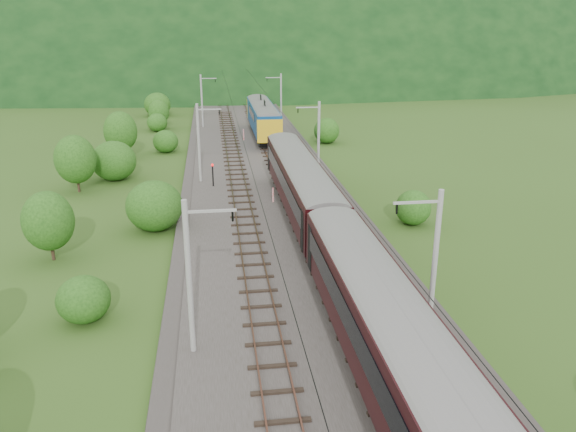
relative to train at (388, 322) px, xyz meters
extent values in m
plane|color=#2E4917|center=(-2.40, 4.44, -3.80)|extent=(600.00, 600.00, 0.00)
cube|color=#38332D|center=(-2.40, 14.44, -3.65)|extent=(14.00, 220.00, 0.30)
cube|color=#512F23|center=(-5.52, 14.44, -3.31)|extent=(0.08, 220.00, 0.15)
cube|color=#512F23|center=(-4.08, 14.44, -3.31)|extent=(0.08, 220.00, 0.15)
cube|color=black|center=(-4.80, 14.44, -3.44)|extent=(2.40, 220.00, 0.12)
cube|color=#512F23|center=(-0.72, 14.44, -3.31)|extent=(0.08, 220.00, 0.15)
cube|color=#512F23|center=(0.72, 14.44, -3.31)|extent=(0.08, 220.00, 0.15)
cube|color=black|center=(0.00, 14.44, -3.44)|extent=(2.40, 220.00, 0.12)
cylinder|color=gray|center=(-8.60, 4.44, 0.50)|extent=(0.28, 0.28, 8.00)
cube|color=gray|center=(-7.40, 4.44, 3.90)|extent=(2.40, 0.12, 0.12)
cylinder|color=black|center=(-6.40, 4.44, 3.60)|extent=(0.10, 0.10, 0.50)
cylinder|color=gray|center=(-8.60, 36.44, 0.50)|extent=(0.28, 0.28, 8.00)
cube|color=gray|center=(-7.40, 36.44, 3.90)|extent=(2.40, 0.12, 0.12)
cylinder|color=black|center=(-6.40, 36.44, 3.60)|extent=(0.10, 0.10, 0.50)
cylinder|color=gray|center=(-8.60, 68.44, 0.50)|extent=(0.28, 0.28, 8.00)
cube|color=gray|center=(-7.40, 68.44, 3.90)|extent=(2.40, 0.12, 0.12)
cylinder|color=black|center=(-6.40, 68.44, 3.60)|extent=(0.10, 0.10, 0.50)
cylinder|color=gray|center=(-8.60, 100.44, 0.50)|extent=(0.28, 0.28, 8.00)
cube|color=gray|center=(-7.40, 100.44, 3.90)|extent=(2.40, 0.12, 0.12)
cylinder|color=black|center=(-6.40, 100.44, 3.60)|extent=(0.10, 0.10, 0.50)
cylinder|color=gray|center=(-8.60, 132.44, 0.50)|extent=(0.28, 0.28, 8.00)
cube|color=gray|center=(-7.40, 132.44, 3.90)|extent=(2.40, 0.12, 0.12)
cylinder|color=black|center=(-6.40, 132.44, 3.60)|extent=(0.10, 0.10, 0.50)
cylinder|color=gray|center=(3.80, 4.44, 0.50)|extent=(0.28, 0.28, 8.00)
cube|color=gray|center=(2.60, 4.44, 3.90)|extent=(2.40, 0.12, 0.12)
cylinder|color=black|center=(1.60, 4.44, 3.60)|extent=(0.10, 0.10, 0.50)
cylinder|color=gray|center=(3.80, 36.44, 0.50)|extent=(0.28, 0.28, 8.00)
cube|color=gray|center=(2.60, 36.44, 3.90)|extent=(2.40, 0.12, 0.12)
cylinder|color=black|center=(1.60, 36.44, 3.60)|extent=(0.10, 0.10, 0.50)
cylinder|color=gray|center=(3.80, 68.44, 0.50)|extent=(0.28, 0.28, 8.00)
cube|color=gray|center=(2.60, 68.44, 3.90)|extent=(2.40, 0.12, 0.12)
cylinder|color=black|center=(1.60, 68.44, 3.60)|extent=(0.10, 0.10, 0.50)
cylinder|color=gray|center=(3.80, 100.44, 0.50)|extent=(0.28, 0.28, 8.00)
cube|color=gray|center=(2.60, 100.44, 3.90)|extent=(2.40, 0.12, 0.12)
cylinder|color=black|center=(1.60, 100.44, 3.60)|extent=(0.10, 0.10, 0.50)
cylinder|color=gray|center=(3.80, 132.44, 0.50)|extent=(0.28, 0.28, 8.00)
cube|color=gray|center=(2.60, 132.44, 3.90)|extent=(2.40, 0.12, 0.12)
cylinder|color=black|center=(1.60, 132.44, 3.60)|extent=(0.10, 0.10, 0.50)
cylinder|color=black|center=(-4.80, 14.44, 3.30)|extent=(0.03, 198.00, 0.03)
cylinder|color=black|center=(0.00, 14.44, 3.30)|extent=(0.03, 198.00, 0.03)
ellipsoid|color=black|center=(-2.40, 264.44, -3.80)|extent=(504.00, 360.00, 244.00)
cube|color=black|center=(0.00, -0.11, -0.62)|extent=(3.16, 23.95, 3.27)
cylinder|color=slate|center=(0.00, -0.11, 0.85)|extent=(3.16, 23.83, 3.16)
cube|color=black|center=(-1.60, -0.11, -0.23)|extent=(0.05, 21.08, 1.25)
cube|color=black|center=(1.60, -0.11, -0.23)|extent=(0.05, 21.08, 1.25)
cube|color=black|center=(0.00, 8.27, -2.74)|extent=(2.40, 3.48, 0.98)
cube|color=black|center=(0.00, 24.45, -0.62)|extent=(3.16, 23.95, 3.27)
cylinder|color=slate|center=(0.00, 24.45, 0.85)|extent=(3.16, 23.83, 3.16)
cube|color=black|center=(-1.60, 24.45, -0.23)|extent=(0.05, 21.08, 1.25)
cube|color=black|center=(1.60, 24.45, -0.23)|extent=(0.05, 21.08, 1.25)
cube|color=black|center=(0.00, 16.07, -2.74)|extent=(2.40, 3.48, 0.98)
cube|color=black|center=(0.00, 32.84, -2.74)|extent=(2.40, 3.48, 0.98)
cube|color=navy|center=(0.00, 58.82, -0.62)|extent=(3.16, 19.60, 3.27)
cylinder|color=slate|center=(0.00, 58.82, 0.85)|extent=(3.16, 19.50, 3.16)
cube|color=black|center=(-1.60, 58.82, -0.23)|extent=(0.05, 17.24, 1.25)
cube|color=black|center=(1.60, 58.82, -0.23)|extent=(0.05, 17.24, 1.25)
cube|color=black|center=(0.00, 51.96, -2.74)|extent=(2.40, 3.48, 0.98)
cube|color=black|center=(0.00, 65.68, -2.74)|extent=(2.40, 3.48, 0.98)
cube|color=gold|center=(0.00, 68.42, -0.84)|extent=(3.22, 0.50, 2.94)
cube|color=gold|center=(0.00, 49.22, -0.84)|extent=(3.22, 0.50, 2.94)
cube|color=black|center=(0.00, 61.82, 1.61)|extent=(0.08, 1.60, 0.98)
cylinder|color=red|center=(-2.88, 57.22, -2.76)|extent=(0.16, 0.16, 1.49)
cylinder|color=red|center=(-1.91, 28.37, -2.83)|extent=(0.14, 0.14, 1.35)
cylinder|color=black|center=(-7.32, 34.43, -2.44)|extent=(0.15, 0.15, 2.13)
sphere|color=red|center=(-7.32, 34.43, -1.32)|extent=(0.26, 0.26, 0.26)
ellipsoid|color=#1C4312|center=(-14.74, 8.80, -2.46)|extent=(2.99, 2.99, 2.69)
ellipsoid|color=#1C4312|center=(-12.05, 23.20, -1.76)|extent=(4.54, 4.54, 4.08)
ellipsoid|color=#1C4312|center=(-17.64, 39.16, -1.70)|extent=(4.66, 4.66, 4.20)
ellipsoid|color=#1C4312|center=(-13.19, 51.92, -2.35)|extent=(3.23, 3.23, 2.91)
ellipsoid|color=#1C4312|center=(-15.49, 66.88, -2.42)|extent=(3.07, 3.07, 2.77)
ellipsoid|color=#1C4312|center=(-16.62, 81.54, -1.73)|extent=(4.61, 4.61, 4.15)
ellipsoid|color=#1C4312|center=(-13.40, 96.27, -2.98)|extent=(1.83, 1.83, 1.65)
cylinder|color=black|center=(-18.76, 17.99, -2.43)|extent=(0.24, 0.24, 2.75)
ellipsoid|color=#1C4312|center=(-18.76, 17.99, -0.86)|extent=(3.53, 3.53, 4.24)
cylinder|color=black|center=(-20.56, 35.14, -2.26)|extent=(0.24, 0.24, 3.09)
ellipsoid|color=#1C4312|center=(-20.56, 35.14, -0.49)|extent=(3.97, 3.97, 4.76)
cylinder|color=black|center=(-18.28, 49.38, -2.24)|extent=(0.24, 0.24, 3.13)
ellipsoid|color=#1C4312|center=(-18.28, 49.38, -0.45)|extent=(4.03, 4.03, 4.83)
cylinder|color=black|center=(-15.32, 68.90, -2.57)|extent=(0.24, 0.24, 2.46)
ellipsoid|color=#1C4312|center=(-15.32, 68.90, -1.16)|extent=(3.17, 3.17, 3.80)
ellipsoid|color=#1C4312|center=(9.03, 21.65, -2.48)|extent=(2.94, 2.94, 2.64)
ellipsoid|color=#1C4312|center=(8.43, 54.81, -2.23)|extent=(3.50, 3.50, 3.15)
camera|label=1|loc=(-7.16, -20.56, 12.29)|focal=35.00mm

